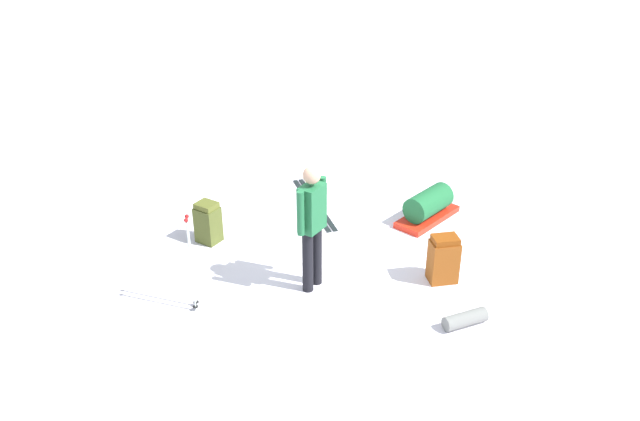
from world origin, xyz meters
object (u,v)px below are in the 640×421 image
at_px(sleeping_mat_rolled, 465,319).
at_px(skier_standing, 312,222).
at_px(ski_pair_near, 311,178).
at_px(backpack_large_dark, 208,223).
at_px(backpack_bright, 443,259).
at_px(gear_sled, 428,206).
at_px(ski_poles_planted_near, 191,259).
at_px(ski_pair_far, 314,204).

bearing_deg(sleeping_mat_rolled, skier_standing, -102.50).
distance_m(ski_pair_near, backpack_large_dark, 2.58).
relative_size(backpack_bright, sleeping_mat_rolled, 1.19).
bearing_deg(ski_pair_near, gear_sled, 62.78).
relative_size(gear_sled, sleeping_mat_rolled, 2.20).
height_order(ski_pair_near, backpack_bright, backpack_bright).
height_order(skier_standing, sleeping_mat_rolled, skier_standing).
bearing_deg(gear_sled, ski_pair_near, -117.22).
bearing_deg(ski_poles_planted_near, sleeping_mat_rolled, 95.88).
bearing_deg(ski_pair_far, ski_pair_near, -164.65).
distance_m(ski_pair_near, backpack_bright, 3.61).
relative_size(ski_pair_near, backpack_bright, 2.72).
height_order(ski_pair_far, backpack_bright, backpack_bright).
xyz_separation_m(skier_standing, ski_pair_far, (-2.26, -0.47, -0.94)).
distance_m(ski_poles_planted_near, sleeping_mat_rolled, 3.33).
height_order(ski_pair_near, backpack_large_dark, backpack_large_dark).
distance_m(skier_standing, ski_poles_planted_near, 1.53).
relative_size(backpack_bright, gear_sled, 0.54).
bearing_deg(ski_poles_planted_near, ski_pair_far, 164.58).
relative_size(ski_pair_far, backpack_large_dark, 2.78).
distance_m(backpack_large_dark, sleeping_mat_rolled, 3.88).
bearing_deg(skier_standing, backpack_large_dark, -115.63).
height_order(ski_pair_near, gear_sled, gear_sled).
bearing_deg(gear_sled, skier_standing, -32.29).
bearing_deg(backpack_bright, ski_pair_near, -138.86).
distance_m(skier_standing, ski_pair_near, 3.41).
relative_size(backpack_large_dark, gear_sled, 0.51).
xyz_separation_m(backpack_bright, sleeping_mat_rolled, (0.92, 0.31, -0.23)).
relative_size(skier_standing, sleeping_mat_rolled, 3.09).
height_order(skier_standing, ski_poles_planted_near, skier_standing).
xyz_separation_m(skier_standing, backpack_bright, (-0.49, 1.64, -0.63)).
height_order(backpack_bright, gear_sled, backpack_bright).
bearing_deg(skier_standing, ski_poles_planted_near, -59.53).
distance_m(backpack_bright, sleeping_mat_rolled, 1.00).
distance_m(gear_sled, sleeping_mat_rolled, 2.63).
bearing_deg(ski_pair_far, backpack_bright, 49.94).
xyz_separation_m(skier_standing, gear_sled, (-2.13, 1.34, -0.73)).
relative_size(ski_pair_far, sleeping_mat_rolled, 3.13).
relative_size(ski_pair_near, gear_sled, 1.47).
bearing_deg(ski_poles_planted_near, skier_standing, 120.47).
height_order(skier_standing, backpack_large_dark, skier_standing).
distance_m(backpack_bright, gear_sled, 1.67).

